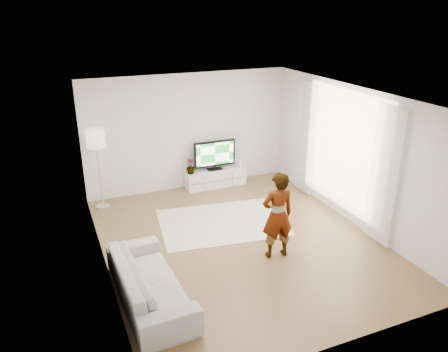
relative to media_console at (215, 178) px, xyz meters
name	(u,v)px	position (x,y,z in m)	size (l,w,h in m)	color
floor	(240,241)	(-0.59, -2.76, -0.21)	(6.00, 6.00, 0.00)	#916541
ceiling	(242,97)	(-0.59, -2.76, 2.59)	(6.00, 6.00, 0.00)	white
wall_left	(100,196)	(-3.09, -2.76, 1.19)	(0.02, 6.00, 2.80)	silver
wall_right	(353,156)	(1.91, -2.76, 1.19)	(0.02, 6.00, 2.80)	silver
wall_back	(188,132)	(-0.59, 0.24, 1.19)	(5.00, 0.02, 2.80)	silver
wall_front	(344,256)	(-0.59, -5.76, 1.19)	(5.00, 0.02, 2.80)	silver
window	(344,150)	(1.89, -2.46, 1.24)	(0.01, 2.60, 2.50)	white
curtain_near	(384,176)	(1.81, -3.76, 1.14)	(0.04, 0.70, 2.60)	white
curtain_far	(306,138)	(1.81, -1.16, 1.14)	(0.04, 0.70, 2.60)	white
media_console	(215,178)	(0.00, 0.00, 0.00)	(1.51, 0.43, 0.43)	white
television	(215,154)	(0.00, 0.03, 0.61)	(1.06, 0.21, 0.74)	black
game_console	(239,163)	(0.66, 0.00, 0.31)	(0.08, 0.15, 0.20)	white
potted_plant	(190,166)	(-0.64, 0.00, 0.40)	(0.21, 0.21, 0.37)	#3F7238
rug	(222,222)	(-0.61, -1.91, -0.21)	(2.55, 1.84, 0.01)	silver
player	(277,215)	(-0.20, -3.47, 0.60)	(0.59, 0.38, 1.61)	#334772
sofa	(150,281)	(-2.60, -3.83, 0.12)	(2.26, 0.88, 0.66)	#A7A8A3
floor_lamp	(96,142)	(-2.79, -0.14, 1.31)	(0.40, 0.40, 1.80)	silver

